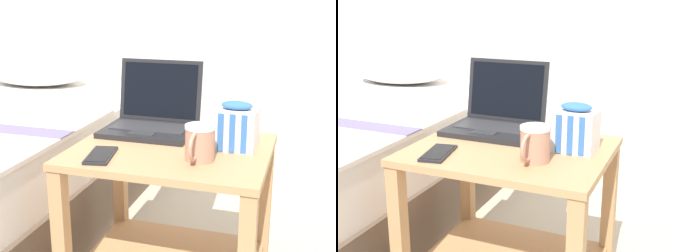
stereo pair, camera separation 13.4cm
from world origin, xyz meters
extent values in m
ellipsoid|color=white|center=(-1.11, 0.97, 0.57)|extent=(0.57, 0.36, 0.14)
cube|color=tan|center=(0.00, 0.00, 0.53)|extent=(0.61, 0.50, 0.02)
cube|color=tan|center=(-0.28, -0.22, 0.26)|extent=(0.04, 0.04, 0.52)
cube|color=tan|center=(-0.28, 0.22, 0.26)|extent=(0.04, 0.04, 0.52)
cube|color=tan|center=(0.28, 0.22, 0.26)|extent=(0.04, 0.04, 0.52)
cube|color=black|center=(-0.12, 0.12, 0.55)|extent=(0.31, 0.22, 0.02)
cube|color=#2D2D30|center=(-0.12, 0.14, 0.56)|extent=(0.26, 0.12, 0.00)
cube|color=#2D2D30|center=(-0.12, 0.06, 0.56)|extent=(0.09, 0.05, 0.00)
cube|color=black|center=(-0.12, 0.26, 0.67)|extent=(0.31, 0.05, 0.22)
cube|color=black|center=(-0.12, 0.25, 0.67)|extent=(0.28, 0.04, 0.19)
cube|color=blue|center=(-0.20, 0.26, 0.69)|extent=(0.03, 0.01, 0.03)
cube|color=black|center=(-0.21, 0.26, 0.64)|extent=(0.03, 0.01, 0.04)
cube|color=green|center=(-0.17, 0.26, 0.64)|extent=(0.04, 0.01, 0.03)
cylinder|color=tan|center=(0.11, -0.09, 0.59)|extent=(0.09, 0.09, 0.10)
cylinder|color=silver|center=(0.11, -0.09, 0.64)|extent=(0.09, 0.09, 0.01)
cylinder|color=black|center=(0.11, -0.09, 0.63)|extent=(0.08, 0.08, 0.01)
torus|color=tan|center=(0.11, -0.13, 0.59)|extent=(0.02, 0.08, 0.08)
cube|color=white|center=(0.19, 0.05, 0.60)|extent=(0.13, 0.11, 0.12)
cube|color=#3366B2|center=(0.15, 0.00, 0.60)|extent=(0.02, 0.00, 0.12)
cube|color=#3366B2|center=(0.19, 0.00, 0.60)|extent=(0.02, 0.00, 0.12)
cube|color=#3366B2|center=(0.22, 0.00, 0.60)|extent=(0.02, 0.00, 0.12)
ellipsoid|color=#3366B2|center=(0.19, 0.05, 0.68)|extent=(0.10, 0.07, 0.03)
cube|color=black|center=(-0.17, -0.15, 0.54)|extent=(0.10, 0.16, 0.01)
cube|color=black|center=(-0.17, -0.15, 0.55)|extent=(0.09, 0.15, 0.00)
camera|label=1|loc=(0.41, -1.33, 1.00)|focal=50.00mm
camera|label=2|loc=(0.53, -1.28, 1.00)|focal=50.00mm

